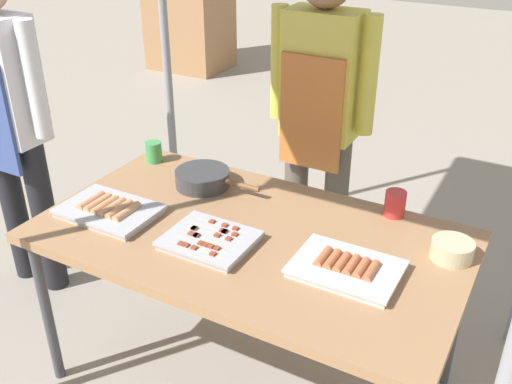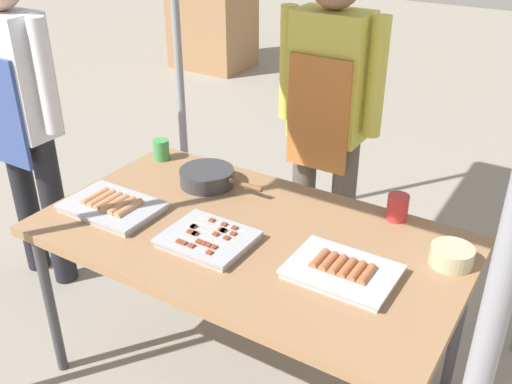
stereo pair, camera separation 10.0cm
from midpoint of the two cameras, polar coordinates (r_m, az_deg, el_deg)
name	(u,v)px [view 2 (the right image)]	position (r m, az deg, el deg)	size (l,w,h in m)	color
ground_plane	(250,377)	(2.68, 0.53, -17.67)	(18.00, 18.00, 0.00)	gray
stall_table	(249,244)	(2.23, 0.61, -5.12)	(1.60, 0.90, 0.75)	#9E724C
tray_grilled_sausages	(342,271)	(1.99, 9.85, -7.62)	(0.36, 0.26, 0.05)	silver
tray_meat_skewers	(208,239)	(2.13, -3.37, -4.61)	(0.31, 0.26, 0.04)	#ADADB2
tray_pork_links	(112,206)	(2.39, -12.70, -1.38)	(0.38, 0.26, 0.05)	#ADADB2
cooking_wok	(208,176)	(2.53, -3.62, 1.52)	(0.40, 0.24, 0.07)	#38383A
condiment_bowl	(452,256)	(2.14, 19.85, -5.89)	(0.15, 0.15, 0.07)	#BFB28C
drink_cup_near_edge	(398,207)	(2.34, 14.85, -1.47)	(0.08, 0.08, 0.10)	red
drink_cup_by_wok	(161,150)	(2.78, -8.21, 4.10)	(0.08, 0.08, 0.10)	#3F994C
vendor_woman	(328,108)	(2.77, 8.09, 8.12)	(0.52, 0.23, 1.65)	#595147
customer_nearby	(19,106)	(3.01, -21.23, 7.83)	(0.52, 0.23, 1.63)	black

